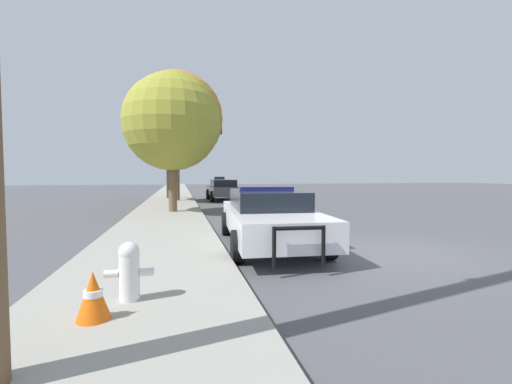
# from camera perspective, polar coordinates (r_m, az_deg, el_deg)

# --- Properties ---
(ground_plane) EXTENTS (110.00, 110.00, 0.00)m
(ground_plane) POSITION_cam_1_polar(r_m,az_deg,el_deg) (8.26, 21.59, -9.48)
(ground_plane) COLOR #4F4F54
(sidewalk_left) EXTENTS (3.00, 110.00, 0.13)m
(sidewalk_left) POSITION_cam_1_polar(r_m,az_deg,el_deg) (6.88, -17.05, -11.33)
(sidewalk_left) COLOR #99968C
(sidewalk_left) RESTS_ON ground_plane
(police_car) EXTENTS (2.36, 5.41, 1.43)m
(police_car) POSITION_cam_1_polar(r_m,az_deg,el_deg) (8.50, 2.04, -3.95)
(police_car) COLOR white
(police_car) RESTS_ON ground_plane
(fire_hydrant) EXTENTS (0.60, 0.26, 0.75)m
(fire_hydrant) POSITION_cam_1_polar(r_m,az_deg,el_deg) (4.78, -20.36, -11.98)
(fire_hydrant) COLOR white
(fire_hydrant) RESTS_ON sidewalk_left
(traffic_light) EXTENTS (3.84, 0.35, 5.51)m
(traffic_light) POSITION_cam_1_polar(r_m,az_deg,el_deg) (24.33, -11.13, 8.21)
(traffic_light) COLOR #424247
(traffic_light) RESTS_ON sidewalk_left
(car_background_midblock) EXTENTS (2.02, 4.35, 1.40)m
(car_background_midblock) POSITION_cam_1_polar(r_m,az_deg,el_deg) (23.23, -5.54, 0.46)
(car_background_midblock) COLOR #474C51
(car_background_midblock) RESTS_ON ground_plane
(car_background_distant) EXTENTS (2.19, 4.28, 1.43)m
(car_background_distant) POSITION_cam_1_polar(r_m,az_deg,el_deg) (51.56, -6.14, 1.81)
(car_background_distant) COLOR navy
(car_background_distant) RESTS_ON ground_plane
(tree_sidewalk_mid) EXTENTS (5.80, 5.80, 8.00)m
(tree_sidewalk_mid) POSITION_cam_1_polar(r_m,az_deg,el_deg) (22.28, -13.16, 11.83)
(tree_sidewalk_mid) COLOR brown
(tree_sidewalk_mid) RESTS_ON sidewalk_left
(tree_sidewalk_near) EXTENTS (4.19, 4.19, 5.98)m
(tree_sidewalk_near) POSITION_cam_1_polar(r_m,az_deg,el_deg) (15.54, -13.84, 11.18)
(tree_sidewalk_near) COLOR brown
(tree_sidewalk_near) RESTS_ON sidewalk_left
(traffic_cone) EXTENTS (0.37, 0.37, 0.54)m
(traffic_cone) POSITION_cam_1_polar(r_m,az_deg,el_deg) (4.36, -25.51, -15.29)
(traffic_cone) COLOR orange
(traffic_cone) RESTS_ON sidewalk_left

